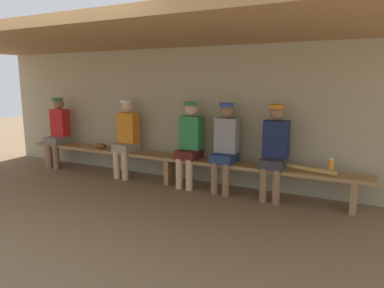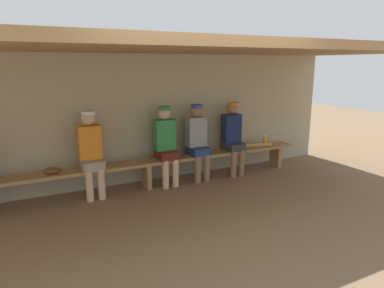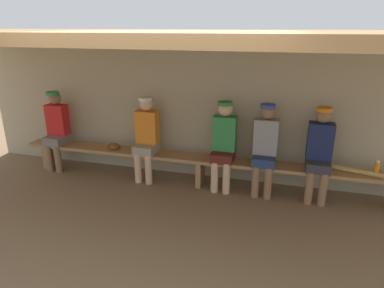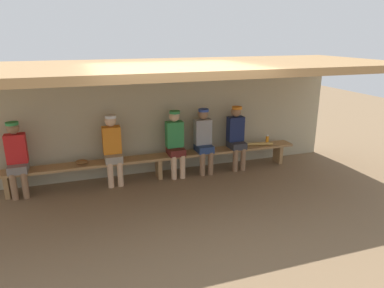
{
  "view_description": "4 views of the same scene",
  "coord_description": "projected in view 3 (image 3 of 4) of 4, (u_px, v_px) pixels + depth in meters",
  "views": [
    {
      "loc": [
        2.89,
        -3.25,
        1.67
      ],
      "look_at": [
        0.58,
        1.2,
        0.76
      ],
      "focal_mm": 32.86,
      "sensor_mm": 36.0,
      "label": 1
    },
    {
      "loc": [
        -1.8,
        -3.69,
        2.04
      ],
      "look_at": [
        0.62,
        1.09,
        0.78
      ],
      "focal_mm": 32.19,
      "sensor_mm": 36.0,
      "label": 2
    },
    {
      "loc": [
        1.19,
        -3.17,
        2.37
      ],
      "look_at": [
        -0.08,
        1.37,
        0.73
      ],
      "focal_mm": 31.8,
      "sensor_mm": 36.0,
      "label": 3
    },
    {
      "loc": [
        -1.48,
        -4.94,
        2.77
      ],
      "look_at": [
        0.6,
        1.23,
        0.74
      ],
      "focal_mm": 32.96,
      "sensor_mm": 36.0,
      "label": 4
    }
  ],
  "objects": [
    {
      "name": "dugout_roof",
      "position": [
        183.0,
        36.0,
        3.86
      ],
      "size": [
        8.0,
        2.8,
        0.12
      ],
      "primitive_type": "cube",
      "color": "#9E7547",
      "rests_on": "back_wall"
    },
    {
      "name": "ground_plane",
      "position": [
        167.0,
        241.0,
        3.96
      ],
      "size": [
        24.0,
        24.0,
        0.0
      ],
      "primitive_type": "plane",
      "color": "brown"
    },
    {
      "name": "player_in_white",
      "position": [
        146.0,
        135.0,
        5.35
      ],
      "size": [
        0.34,
        0.42,
        1.34
      ],
      "color": "gray",
      "rests_on": "ground"
    },
    {
      "name": "player_middle",
      "position": [
        265.0,
        145.0,
        4.89
      ],
      "size": [
        0.34,
        0.42,
        1.34
      ],
      "color": "navy",
      "rests_on": "ground"
    },
    {
      "name": "bench",
      "position": [
        200.0,
        162.0,
        5.25
      ],
      "size": [
        6.0,
        0.36,
        0.46
      ],
      "color": "#9E7547",
      "rests_on": "ground"
    },
    {
      "name": "player_in_blue",
      "position": [
        319.0,
        150.0,
        4.7
      ],
      "size": [
        0.34,
        0.42,
        1.34
      ],
      "color": "#333338",
      "rests_on": "ground"
    },
    {
      "name": "player_near_post",
      "position": [
        224.0,
        142.0,
        5.04
      ],
      "size": [
        0.34,
        0.42,
        1.34
      ],
      "color": "#591E19",
      "rests_on": "ground"
    },
    {
      "name": "back_wall",
      "position": [
        208.0,
        110.0,
        5.42
      ],
      "size": [
        8.0,
        0.2,
        2.2
      ],
      "primitive_type": "cube",
      "color": "tan",
      "rests_on": "ground"
    },
    {
      "name": "baseball_bat",
      "position": [
        354.0,
        171.0,
        4.66
      ],
      "size": [
        0.75,
        0.24,
        0.07
      ],
      "primitive_type": "cylinder",
      "rotation": [
        0.0,
        1.57,
        -0.24
      ],
      "color": "tan",
      "rests_on": "bench"
    },
    {
      "name": "player_leftmost",
      "position": [
        56.0,
        127.0,
        5.77
      ],
      "size": [
        0.34,
        0.42,
        1.34
      ],
      "color": "slate",
      "rests_on": "ground"
    },
    {
      "name": "water_bottle_blue",
      "position": [
        377.0,
        168.0,
        4.56
      ],
      "size": [
        0.07,
        0.07,
        0.21
      ],
      "color": "orange",
      "rests_on": "bench"
    },
    {
      "name": "baseball_glove_worn",
      "position": [
        114.0,
        146.0,
        5.57
      ],
      "size": [
        0.28,
        0.24,
        0.09
      ],
      "primitive_type": "ellipsoid",
      "rotation": [
        0.0,
        0.0,
        5.95
      ],
      "color": "brown",
      "rests_on": "bench"
    }
  ]
}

